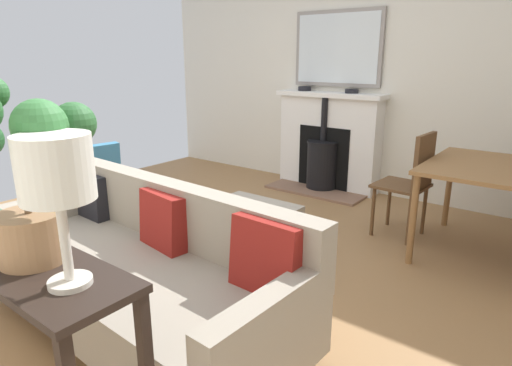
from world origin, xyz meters
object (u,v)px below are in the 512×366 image
(armchair_accent, at_px, (80,182))
(dining_table, at_px, (487,177))
(mantel_bowl_far, at_px, (352,91))
(potted_plant, at_px, (26,158))
(mantel_bowl_near, at_px, (305,88))
(ottoman, at_px, (247,227))
(sofa, at_px, (142,270))
(fireplace, at_px, (327,146))
(table_lamp_far_end, at_px, (56,174))
(dining_chair_near_fireplace, at_px, (412,178))

(armchair_accent, xyz_separation_m, dining_table, (-1.56, 2.96, 0.21))
(mantel_bowl_far, height_order, potted_plant, potted_plant)
(mantel_bowl_near, xyz_separation_m, potted_plant, (3.79, 1.19, 0.02))
(mantel_bowl_near, bearing_deg, ottoman, 20.60)
(sofa, xyz_separation_m, potted_plant, (0.70, 0.36, 0.83))
(fireplace, relative_size, armchair_accent, 1.65)
(mantel_bowl_far, bearing_deg, potted_plant, 8.90)
(armchair_accent, relative_size, table_lamp_far_end, 1.56)
(ottoman, relative_size, potted_plant, 0.98)
(potted_plant, bearing_deg, armchair_accent, -123.62)
(sofa, bearing_deg, mantel_bowl_near, -164.87)
(mantel_bowl_near, distance_m, dining_table, 2.41)
(dining_chair_near_fireplace, bearing_deg, table_lamp_far_end, -3.35)
(mantel_bowl_near, relative_size, potted_plant, 0.23)
(potted_plant, height_order, dining_chair_near_fireplace, potted_plant)
(ottoman, bearing_deg, mantel_bowl_near, -159.40)
(mantel_bowl_far, distance_m, dining_table, 1.89)
(ottoman, bearing_deg, potted_plant, 13.60)
(fireplace, xyz_separation_m, mantel_bowl_far, (-0.04, 0.25, 0.64))
(sofa, bearing_deg, armchair_accent, -110.79)
(ottoman, height_order, dining_chair_near_fireplace, dining_chair_near_fireplace)
(armchair_accent, bearing_deg, dining_chair_near_fireplace, 122.80)
(mantel_bowl_near, xyz_separation_m, sofa, (3.09, 0.84, -0.81))
(mantel_bowl_near, height_order, table_lamp_far_end, table_lamp_far_end)
(fireplace, distance_m, potted_plant, 3.90)
(table_lamp_far_end, relative_size, dining_table, 0.46)
(mantel_bowl_far, xyz_separation_m, dining_table, (0.92, 1.57, -0.51))
(fireplace, relative_size, dining_chair_near_fireplace, 1.40)
(fireplace, xyz_separation_m, ottoman, (2.02, 0.42, -0.25))
(sofa, distance_m, ottoman, 1.04)
(potted_plant, bearing_deg, mantel_bowl_far, -171.10)
(mantel_bowl_far, bearing_deg, dining_table, 59.64)
(armchair_accent, relative_size, dining_chair_near_fireplace, 0.85)
(fireplace, height_order, potted_plant, potted_plant)
(fireplace, height_order, mantel_bowl_far, mantel_bowl_far)
(table_lamp_far_end, relative_size, potted_plant, 0.74)
(mantel_bowl_far, distance_m, sofa, 3.20)
(mantel_bowl_near, distance_m, sofa, 3.30)
(table_lamp_far_end, bearing_deg, dining_chair_near_fireplace, 176.65)
(fireplace, xyz_separation_m, mantel_bowl_near, (-0.04, -0.35, 0.64))
(mantel_bowl_far, bearing_deg, ottoman, 4.84)
(armchair_accent, xyz_separation_m, dining_chair_near_fireplace, (-1.55, 2.41, 0.11))
(table_lamp_far_end, bearing_deg, sofa, -139.89)
(table_lamp_far_end, height_order, potted_plant, potted_plant)
(mantel_bowl_far, xyz_separation_m, potted_plant, (3.79, 0.59, 0.02))
(sofa, height_order, table_lamp_far_end, table_lamp_far_end)
(dining_table, bearing_deg, armchair_accent, -62.23)
(fireplace, bearing_deg, dining_table, 64.13)
(mantel_bowl_far, height_order, ottoman, mantel_bowl_far)
(armchair_accent, bearing_deg, mantel_bowl_far, 150.88)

